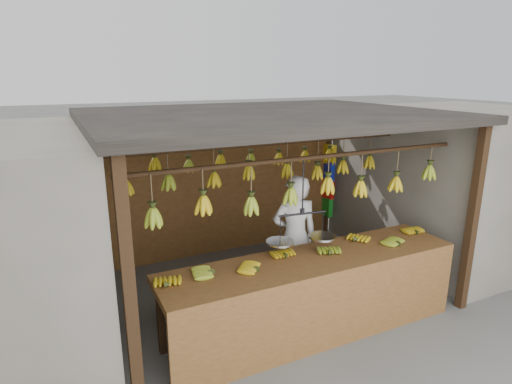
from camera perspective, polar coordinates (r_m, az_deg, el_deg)
ground at (r=6.02m, az=1.28°, el=-12.71°), size 80.00×80.00×0.00m
stall at (r=5.66m, az=-0.13°, el=6.63°), size 4.30×3.30×2.40m
neighbor_right at (r=7.84m, az=25.47°, el=1.51°), size 3.00×3.00×2.30m
counter at (r=4.76m, az=8.31°, el=-11.37°), size 3.45×0.79×0.96m
hanging_bananas at (r=5.44m, az=1.47°, el=2.39°), size 3.63×2.23×0.40m
balance_scale at (r=4.71m, az=6.10°, el=-5.81°), size 0.79×0.36×0.92m
vendor at (r=5.57m, az=5.18°, el=-5.95°), size 0.67×0.51×1.63m
bag_bundles at (r=7.69m, az=9.63°, el=1.54°), size 0.08×0.26×1.30m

